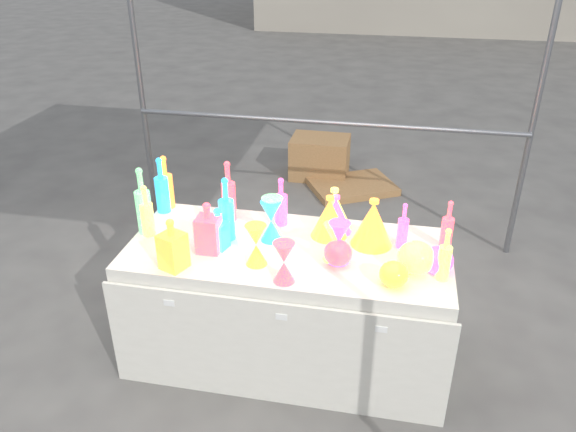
% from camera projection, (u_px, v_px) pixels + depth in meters
% --- Properties ---
extents(ground, '(80.00, 80.00, 0.00)m').
position_uv_depth(ground, '(288.00, 351.00, 3.49)').
color(ground, slate).
rests_on(ground, ground).
extents(display_table, '(1.84, 0.83, 0.75)m').
position_uv_depth(display_table, '(288.00, 303.00, 3.30)').
color(display_table, silver).
rests_on(display_table, ground).
extents(cardboard_box_closed, '(0.58, 0.43, 0.42)m').
position_uv_depth(cardboard_box_closed, '(320.00, 157.00, 5.77)').
color(cardboard_box_closed, '#A4774A').
rests_on(cardboard_box_closed, ground).
extents(cardboard_box_flat, '(0.96, 0.87, 0.07)m').
position_uv_depth(cardboard_box_flat, '(352.00, 186.00, 5.56)').
color(cardboard_box_flat, '#A4774A').
rests_on(cardboard_box_flat, ground).
extents(bottle_0, '(0.12, 0.12, 0.35)m').
position_uv_depth(bottle_0, '(166.00, 182.00, 3.50)').
color(bottle_0, red).
rests_on(bottle_0, display_table).
extents(bottle_1, '(0.11, 0.11, 0.36)m').
position_uv_depth(bottle_1, '(161.00, 185.00, 3.45)').
color(bottle_1, '#198E21').
rests_on(bottle_1, display_table).
extents(bottle_2, '(0.09, 0.09, 0.38)m').
position_uv_depth(bottle_2, '(228.00, 191.00, 3.34)').
color(bottle_2, orange).
rests_on(bottle_2, display_table).
extents(bottle_3, '(0.10, 0.10, 0.30)m').
position_uv_depth(bottle_3, '(281.00, 201.00, 3.31)').
color(bottle_3, blue).
rests_on(bottle_3, display_table).
extents(bottle_4, '(0.08, 0.08, 0.31)m').
position_uv_depth(bottle_4, '(147.00, 210.00, 3.20)').
color(bottle_4, '#147481').
rests_on(bottle_4, display_table).
extents(bottle_5, '(0.09, 0.09, 0.41)m').
position_uv_depth(bottle_5, '(143.00, 201.00, 3.20)').
color(bottle_5, '#A42088').
rests_on(bottle_5, display_table).
extents(bottle_7, '(0.12, 0.12, 0.38)m').
position_uv_depth(bottle_7, '(226.00, 209.00, 3.14)').
color(bottle_7, '#198E21').
rests_on(bottle_7, display_table).
extents(decanter_0, '(0.16, 0.16, 0.29)m').
position_uv_depth(decanter_0, '(172.00, 244.00, 2.89)').
color(decanter_0, red).
rests_on(decanter_0, display_table).
extents(decanter_1, '(0.13, 0.13, 0.29)m').
position_uv_depth(decanter_1, '(208.00, 227.00, 3.04)').
color(decanter_1, orange).
rests_on(decanter_1, display_table).
extents(decanter_2, '(0.12, 0.12, 0.24)m').
position_uv_depth(decanter_2, '(218.00, 228.00, 3.08)').
color(decanter_2, '#198E21').
rests_on(decanter_2, display_table).
extents(hourglass_0, '(0.13, 0.13, 0.22)m').
position_uv_depth(hourglass_0, '(284.00, 262.00, 2.80)').
color(hourglass_0, orange).
rests_on(hourglass_0, display_table).
extents(hourglass_1, '(0.13, 0.13, 0.23)m').
position_uv_depth(hourglass_1, '(339.00, 242.00, 2.96)').
color(hourglass_1, blue).
rests_on(hourglass_1, display_table).
extents(hourglass_2, '(0.12, 0.12, 0.21)m').
position_uv_depth(hourglass_2, '(333.00, 242.00, 2.98)').
color(hourglass_2, '#147481').
rests_on(hourglass_2, display_table).
extents(hourglass_3, '(0.13, 0.13, 0.25)m').
position_uv_depth(hourglass_3, '(272.00, 218.00, 3.19)').
color(hourglass_3, '#A42088').
rests_on(hourglass_3, display_table).
extents(hourglass_4, '(0.13, 0.13, 0.23)m').
position_uv_depth(hourglass_4, '(256.00, 245.00, 2.94)').
color(hourglass_4, red).
rests_on(hourglass_4, display_table).
extents(hourglass_5, '(0.15, 0.15, 0.24)m').
position_uv_depth(hourglass_5, '(271.00, 221.00, 3.16)').
color(hourglass_5, '#198E21').
rests_on(hourglass_5, display_table).
extents(globe_0, '(0.18, 0.18, 0.12)m').
position_uv_depth(globe_0, '(394.00, 275.00, 2.79)').
color(globe_0, red).
rests_on(globe_0, display_table).
extents(globe_1, '(0.24, 0.24, 0.15)m').
position_uv_depth(globe_1, '(416.00, 259.00, 2.89)').
color(globe_1, '#147481').
rests_on(globe_1, display_table).
extents(globe_2, '(0.19, 0.19, 0.12)m').
position_uv_depth(globe_2, '(338.00, 254.00, 2.96)').
color(globe_2, orange).
rests_on(globe_2, display_table).
extents(globe_3, '(0.20, 0.20, 0.13)m').
position_uv_depth(globe_3, '(438.00, 262.00, 2.89)').
color(globe_3, blue).
rests_on(globe_3, display_table).
extents(lampshade_0, '(0.25, 0.25, 0.25)m').
position_uv_depth(lampshade_0, '(329.00, 216.00, 3.20)').
color(lampshade_0, '#C5D32C').
rests_on(lampshade_0, display_table).
extents(lampshade_1, '(0.27, 0.27, 0.28)m').
position_uv_depth(lampshade_1, '(373.00, 222.00, 3.11)').
color(lampshade_1, '#C5D32C').
rests_on(lampshade_1, display_table).
extents(lampshade_2, '(0.24, 0.24, 0.23)m').
position_uv_depth(lampshade_2, '(336.00, 214.00, 3.25)').
color(lampshade_2, blue).
rests_on(lampshade_2, display_table).
extents(lampshade_3, '(0.29, 0.29, 0.26)m').
position_uv_depth(lampshade_3, '(334.00, 208.00, 3.28)').
color(lampshade_3, '#147481').
rests_on(lampshade_3, display_table).
extents(bottle_9, '(0.08, 0.08, 0.29)m').
position_uv_depth(bottle_9, '(448.00, 225.00, 3.06)').
color(bottle_9, orange).
rests_on(bottle_9, display_table).
extents(bottle_10, '(0.07, 0.07, 0.27)m').
position_uv_depth(bottle_10, '(403.00, 225.00, 3.08)').
color(bottle_10, blue).
rests_on(bottle_10, display_table).
extents(bottle_11, '(0.07, 0.07, 0.29)m').
position_uv_depth(bottle_11, '(445.00, 254.00, 2.80)').
color(bottle_11, '#147481').
rests_on(bottle_11, display_table).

